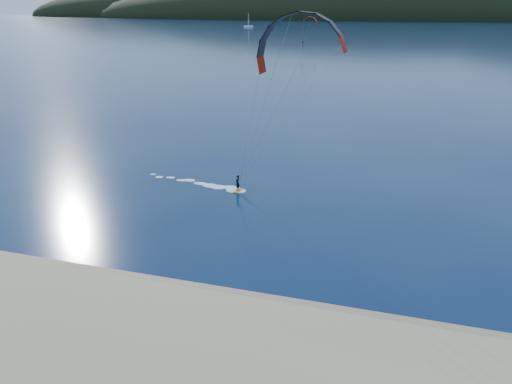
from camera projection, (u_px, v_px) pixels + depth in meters
The scene contains 6 objects.
ground at pixel (124, 333), 26.12m from camera, with size 1800.00×1800.00×0.00m, color #071639.
wet_sand at pixel (162, 289), 30.13m from camera, with size 220.00×2.50×0.10m.
headland at pixel (397, 18), 693.39m from camera, with size 1200.00×310.00×140.00m.
kitesurfer_near at pixel (296, 65), 37.54m from camera, with size 20.85×6.09×15.54m.
kitesurfer_far at pixel (310, 25), 212.91m from camera, with size 8.31×8.41×11.63m.
sailboat at pixel (248, 26), 408.86m from camera, with size 8.20×5.08×11.40m.
Camera 1 is at (12.94, -18.73, 16.54)m, focal length 33.89 mm.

